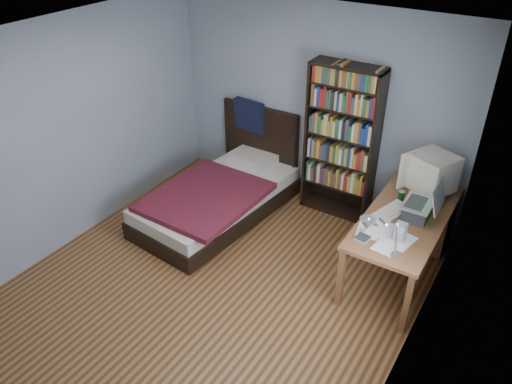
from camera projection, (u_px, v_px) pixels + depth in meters
room at (215, 182)px, 4.54m from camera, size 4.20×4.24×2.50m
desk at (416, 218)px, 5.51m from camera, size 0.75×1.70×0.73m
crt_monitor at (431, 173)px, 5.19m from camera, size 0.57×0.52×0.49m
laptop at (419, 209)px, 4.89m from camera, size 0.35×0.36×0.44m
desk_lamp at (373, 228)px, 3.95m from camera, size 0.25×0.54×0.64m
keyboard at (390, 213)px, 5.01m from camera, size 0.32×0.51×0.05m
speaker at (400, 232)px, 4.60m from camera, size 0.10×0.10×0.19m
soda_can at (401, 196)px, 5.21m from camera, size 0.06×0.06×0.11m
mouse at (415, 200)px, 5.21m from camera, size 0.07×0.12×0.04m
phone_silver at (375, 224)px, 4.86m from camera, size 0.08×0.11×0.02m
phone_grey at (362, 232)px, 4.75m from camera, size 0.07×0.10×0.02m
external_drive at (362, 238)px, 4.66m from camera, size 0.13×0.13×0.02m
bookshelf at (341, 143)px, 5.90m from camera, size 0.85×0.30×1.89m
bed at (221, 194)px, 6.23m from camera, size 1.27×2.23×1.16m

